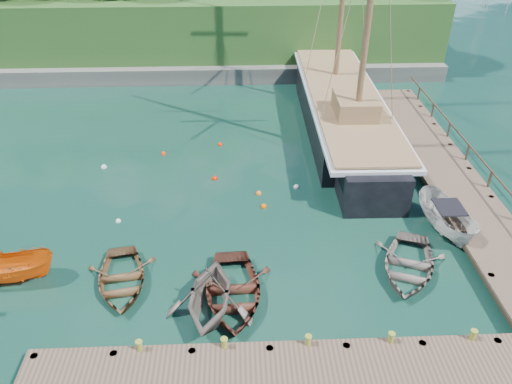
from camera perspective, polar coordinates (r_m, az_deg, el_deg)
The scene contains 23 objects.
ground at distance 22.70m, azimuth -0.87°, elevation -8.23°, with size 160.00×160.00×0.00m, color #113127.
dock_near at distance 18.14m, azimuth 6.51°, elevation -20.65°, with size 20.00×3.20×1.10m.
dock_east at distance 30.50m, azimuth 20.88°, elevation 2.25°, with size 3.20×24.00×1.10m.
bollard_0 at distance 19.52m, azimuth -12.87°, elevation -18.30°, with size 0.26×0.26×0.45m, color olive.
bollard_1 at distance 19.18m, azimuth -3.56°, elevation -18.42°, with size 0.26×0.26×0.45m, color olive.
bollard_2 at distance 19.32m, azimuth 5.84°, elevation -18.08°, with size 0.26×0.26×0.45m, color olive.
bollard_3 at distance 19.91m, azimuth 14.83°, elevation -17.32°, with size 0.26×0.26×0.45m, color olive.
bollard_4 at distance 20.92m, azimuth 23.06°, elevation -16.27°, with size 0.26×0.26×0.45m, color olive.
rowboat_0 at distance 22.45m, azimuth -15.07°, elevation -10.24°, with size 2.99×4.18×0.87m, color brown.
rowboat_1 at distance 20.71m, azimuth -5.21°, elevation -13.48°, with size 3.53×4.09×2.16m, color #6F645B.
rowboat_2 at distance 21.16m, azimuth -2.69°, elevation -12.08°, with size 3.47×4.86×1.01m, color #4E281C.
rowboat_3 at distance 23.32m, azimuth 16.85°, elevation -8.66°, with size 3.22×4.52×0.94m, color #6F645D.
motorboat_orange at distance 24.33m, azimuth -25.97°, elevation -9.02°, with size 1.46×3.88×1.50m, color #E05D0B.
cabin_boat_white at distance 26.27m, azimuth 20.63°, elevation -4.16°, with size 1.65×4.39×1.70m, color silver.
schooner at distance 34.26m, azimuth 9.91°, elevation 8.67°, with size 5.07×26.75×19.49m.
mooring_buoy_0 at distance 26.14m, azimuth -15.46°, elevation -3.27°, with size 0.28×0.28×0.28m, color white.
mooring_buoy_1 at distance 28.69m, azimuth -4.74°, elevation 1.50°, with size 0.34×0.34×0.34m, color #F31E00.
mooring_buoy_2 at distance 27.28m, azimuth 0.30°, elevation -0.22°, with size 0.32×0.32×0.32m, color orange.
mooring_buoy_3 at distance 27.92m, azimuth 4.62°, elevation 0.52°, with size 0.32×0.32×0.32m, color white.
mooring_buoy_4 at distance 31.67m, azimuth -10.51°, elevation 4.27°, with size 0.33×0.33×0.33m, color red.
mooring_buoy_5 at distance 32.31m, azimuth -4.11°, elevation 5.39°, with size 0.31×0.31×0.31m, color #F82800.
mooring_buoy_6 at distance 31.05m, azimuth -16.98°, elevation 2.68°, with size 0.35×0.35×0.35m, color white.
mooring_buoy_7 at distance 26.25m, azimuth 0.89°, elevation -1.72°, with size 0.34×0.34×0.34m, color #D55503.
Camera 1 is at (-0.36, -17.02, 15.01)m, focal length 35.00 mm.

